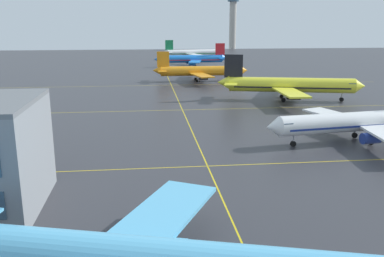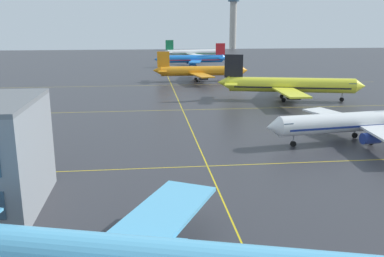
{
  "view_description": "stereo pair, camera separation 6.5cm",
  "coord_description": "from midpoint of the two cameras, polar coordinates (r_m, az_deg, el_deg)",
  "views": [
    {
      "loc": [
        -8.81,
        -19.32,
        20.48
      ],
      "look_at": [
        -1.4,
        46.01,
        3.72
      ],
      "focal_mm": 39.57,
      "sensor_mm": 36.0,
      "label": 1
    },
    {
      "loc": [
        -8.75,
        -19.33,
        20.48
      ],
      "look_at": [
        -1.4,
        46.01,
        3.72
      ],
      "focal_mm": 39.57,
      "sensor_mm": 36.0,
      "label": 2
    }
  ],
  "objects": [
    {
      "name": "airliner_third_row",
      "position": [
        114.67,
        12.92,
        5.72
      ],
      "size": [
        38.09,
        32.38,
        11.94
      ],
      "color": "yellow",
      "rests_on": "ground"
    },
    {
      "name": "airliner_distant_taxiway",
      "position": [
        234.95,
        0.06,
        10.18
      ],
      "size": [
        33.83,
        28.98,
        10.51
      ],
      "color": "white",
      "rests_on": "ground"
    },
    {
      "name": "airliner_far_left_stand",
      "position": [
        148.43,
        1.06,
        7.75
      ],
      "size": [
        33.31,
        28.84,
        10.39
      ],
      "color": "orange",
      "rests_on": "ground"
    },
    {
      "name": "control_tower",
      "position": [
        328.72,
        5.53,
        14.63
      ],
      "size": [
        8.82,
        8.82,
        39.33
      ],
      "color": "#ADA89E",
      "rests_on": "ground"
    },
    {
      "name": "airliner_far_right_stand",
      "position": [
        195.72,
        -0.01,
        9.36
      ],
      "size": [
        33.95,
        29.38,
        10.59
      ],
      "color": "blue",
      "rests_on": "ground"
    },
    {
      "name": "airliner_second_row",
      "position": [
        78.35,
        21.42,
        0.84
      ],
      "size": [
        33.68,
        28.81,
        10.47
      ],
      "color": "white",
      "rests_on": "ground"
    },
    {
      "name": "taxiway_markings",
      "position": [
        80.84,
        -0.03,
        -0.37
      ],
      "size": [
        140.84,
        177.12,
        0.01
      ],
      "color": "yellow",
      "rests_on": "ground"
    }
  ]
}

